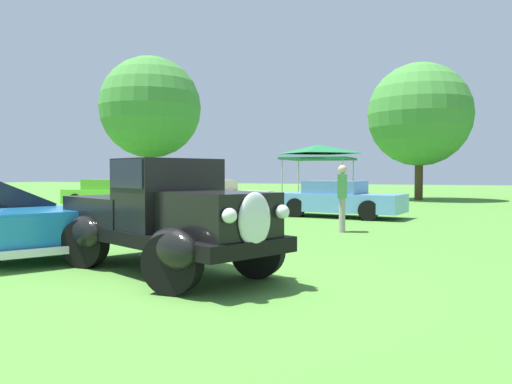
% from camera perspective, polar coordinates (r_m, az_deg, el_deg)
% --- Properties ---
extents(ground_plane, '(120.00, 120.00, 0.00)m').
position_cam_1_polar(ground_plane, '(7.20, -6.71, -9.82)').
color(ground_plane, '#4C8433').
extents(feature_pickup_truck, '(4.29, 3.13, 1.70)m').
position_cam_1_polar(feature_pickup_truck, '(7.72, -10.11, -2.55)').
color(feature_pickup_truck, black).
rests_on(feature_pickup_truck, ground_plane).
extents(neighbor_convertible, '(4.39, 3.60, 1.40)m').
position_cam_1_polar(neighbor_convertible, '(10.35, -25.00, -3.11)').
color(neighbor_convertible, '#1E7AB7').
rests_on(neighbor_convertible, ground_plane).
extents(show_car_lime, '(4.35, 2.08, 1.22)m').
position_cam_1_polar(show_car_lime, '(21.69, -15.83, -0.27)').
color(show_car_lime, '#60C62D').
rests_on(show_car_lime, ground_plane).
extents(show_car_cream, '(4.44, 1.85, 1.22)m').
position_cam_1_polar(show_car_cream, '(19.41, -5.12, -0.47)').
color(show_car_cream, beige).
rests_on(show_car_cream, ground_plane).
extents(show_car_skyblue, '(4.43, 2.40, 1.22)m').
position_cam_1_polar(show_car_skyblue, '(17.27, 9.23, -0.82)').
color(show_car_skyblue, '#669EDB').
rests_on(show_car_skyblue, ground_plane).
extents(spectator_near_truck, '(0.47, 0.42, 1.69)m').
position_cam_1_polar(spectator_near_truck, '(12.53, -12.43, -0.53)').
color(spectator_near_truck, '#283351').
rests_on(spectator_near_truck, ground_plane).
extents(spectator_between_cars, '(0.31, 0.44, 1.69)m').
position_cam_1_polar(spectator_between_cars, '(12.96, 9.66, -0.42)').
color(spectator_between_cars, '#9E998E').
rests_on(spectator_between_cars, ground_plane).
extents(canopy_tent_left_field, '(2.84, 2.84, 2.71)m').
position_cam_1_polar(canopy_tent_left_field, '(22.32, 7.09, 4.54)').
color(canopy_tent_left_field, '#B7B7BC').
rests_on(canopy_tent_left_field, ground_plane).
extents(treeline_far_left, '(6.77, 6.77, 9.27)m').
position_cam_1_polar(treeline_far_left, '(35.25, -11.78, 9.27)').
color(treeline_far_left, brown).
rests_on(treeline_far_left, ground_plane).
extents(treeline_mid_left, '(5.62, 5.62, 7.49)m').
position_cam_1_polar(treeline_mid_left, '(29.45, 17.89, 8.25)').
color(treeline_mid_left, '#47331E').
rests_on(treeline_mid_left, ground_plane).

